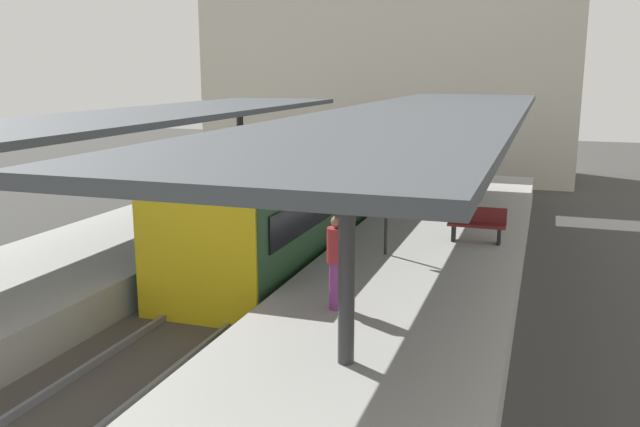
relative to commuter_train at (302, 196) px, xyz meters
name	(u,v)px	position (x,y,z in m)	size (l,w,h in m)	color
ground_plane	(249,295)	(0.00, -3.62, -1.73)	(80.00, 80.00, 0.00)	#383835
platform_left	(111,260)	(-3.80, -3.62, -1.23)	(4.40, 28.00, 1.00)	#9E9E99
platform_right	(410,292)	(3.80, -3.62, -1.23)	(4.40, 28.00, 1.00)	#9E9E99
track_ballast	(249,291)	(0.00, -3.62, -1.63)	(3.20, 28.00, 0.20)	#4C4742
rail_near_side	(221,281)	(-0.72, -3.62, -1.46)	(0.08, 28.00, 0.14)	slate
rail_far_side	(278,287)	(0.72, -3.62, -1.46)	(0.08, 28.00, 0.14)	slate
commuter_train	(302,196)	(0.00, 0.00, 0.00)	(2.78, 12.29, 3.10)	#2D5633
canopy_left	(135,118)	(-3.80, -2.22, 2.22)	(4.18, 21.00, 3.06)	#333335
canopy_right	(427,115)	(3.80, -2.22, 2.45)	(4.18, 21.00, 3.30)	#333335
platform_bench	(477,223)	(4.87, -0.74, -0.26)	(1.40, 0.41, 0.86)	black
platform_sign	(387,185)	(3.00, -2.60, 0.90)	(0.90, 0.08, 2.21)	#262628
passenger_near_bench	(337,261)	(3.01, -6.42, 0.16)	(0.36, 0.36, 1.70)	#7A337A
station_building_backdrop	(389,64)	(-1.33, 16.38, 3.77)	(18.00, 6.00, 11.00)	beige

